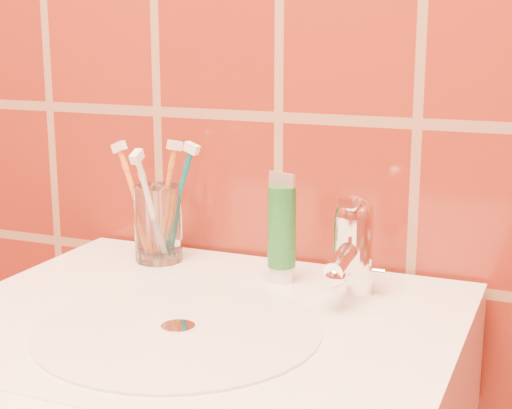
% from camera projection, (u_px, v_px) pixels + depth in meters
% --- Properties ---
extents(glass_tumbler, '(0.07, 0.07, 0.10)m').
position_uv_depth(glass_tumbler, '(158.00, 224.00, 1.05)').
color(glass_tumbler, white).
rests_on(glass_tumbler, pedestal_sink).
extents(toothpaste_tube, '(0.04, 0.03, 0.14)m').
position_uv_depth(toothpaste_tube, '(282.00, 231.00, 0.96)').
color(toothpaste_tube, white).
rests_on(toothpaste_tube, pedestal_sink).
extents(faucet, '(0.05, 0.11, 0.12)m').
position_uv_depth(faucet, '(352.00, 242.00, 0.91)').
color(faucet, white).
rests_on(faucet, pedestal_sink).
extents(toothbrush_0, '(0.09, 0.08, 0.17)m').
position_uv_depth(toothbrush_0, '(177.00, 203.00, 1.04)').
color(toothbrush_0, '#0B5C60').
rests_on(toothbrush_0, glass_tumbler).
extents(toothbrush_1, '(0.11, 0.10, 0.17)m').
position_uv_depth(toothbrush_1, '(137.00, 202.00, 1.05)').
color(toothbrush_1, orange).
rests_on(toothbrush_1, glass_tumbler).
extents(toothbrush_2, '(0.03, 0.15, 0.19)m').
position_uv_depth(toothbrush_2, '(151.00, 209.00, 1.01)').
color(toothbrush_2, silver).
rests_on(toothbrush_2, glass_tumbler).
extents(toothbrush_3, '(0.08, 0.09, 0.17)m').
position_uv_depth(toothbrush_3, '(166.00, 201.00, 1.05)').
color(toothbrush_3, orange).
rests_on(toothbrush_3, glass_tumbler).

